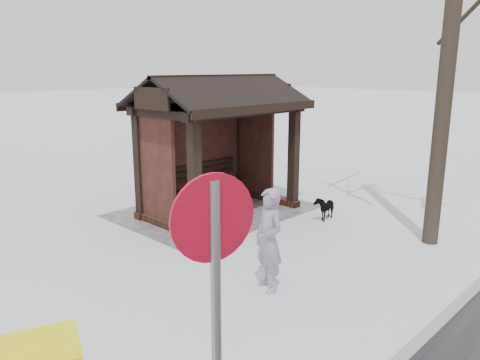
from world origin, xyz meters
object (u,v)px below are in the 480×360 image
object	(u,v)px
pedestrian	(269,240)
dog	(325,207)
bus_shelter	(215,117)
road_sign	(214,272)

from	to	relation	value
pedestrian	dog	bearing A→B (deg)	129.46
bus_shelter	dog	size ratio (longest dim) A/B	5.77
bus_shelter	road_sign	distance (m)	7.26
bus_shelter	road_sign	bearing A→B (deg)	47.24
bus_shelter	dog	xyz separation A→B (m)	(-1.30, 2.11, -1.90)
road_sign	bus_shelter	bearing A→B (deg)	-117.54
pedestrian	dog	xyz separation A→B (m)	(-3.39, -1.31, -0.51)
pedestrian	dog	distance (m)	3.67
bus_shelter	road_sign	xyz separation A→B (m)	(4.92, 5.33, -0.36)
bus_shelter	road_sign	world-z (taller)	bus_shelter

